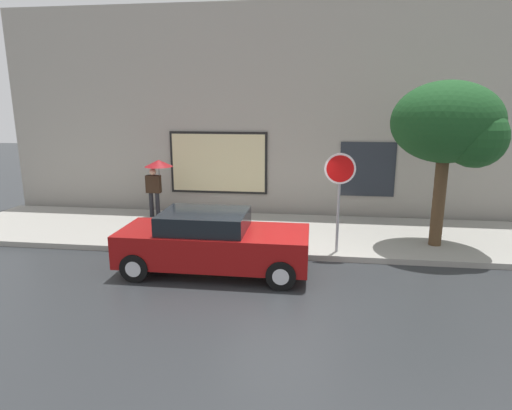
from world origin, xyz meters
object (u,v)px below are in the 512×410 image
at_px(fire_hydrant, 195,225).
at_px(pedestrian_with_umbrella, 157,173).
at_px(street_tree, 452,126).
at_px(stop_sign, 339,183).
at_px(parked_car, 213,242).

xyz_separation_m(fire_hydrant, pedestrian_with_umbrella, (-1.85, 2.18, 1.08)).
xyz_separation_m(street_tree, stop_sign, (-2.75, -0.85, -1.35)).
relative_size(parked_car, stop_sign, 1.72).
height_order(parked_car, pedestrian_with_umbrella, pedestrian_with_umbrella).
distance_m(parked_car, stop_sign, 3.42).
height_order(pedestrian_with_umbrella, stop_sign, stop_sign).
bearing_deg(parked_car, street_tree, 21.34).
xyz_separation_m(parked_car, fire_hydrant, (-0.95, 1.93, -0.16)).
bearing_deg(fire_hydrant, street_tree, 2.36).
xyz_separation_m(parked_car, stop_sign, (2.89, 1.35, 1.21)).
relative_size(pedestrian_with_umbrella, street_tree, 0.45).
bearing_deg(fire_hydrant, stop_sign, -8.63).
relative_size(fire_hydrant, stop_sign, 0.32).
bearing_deg(parked_car, stop_sign, 25.02).
distance_m(fire_hydrant, pedestrian_with_umbrella, 3.05).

